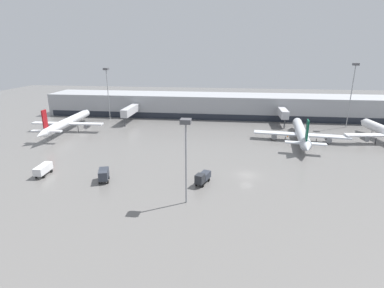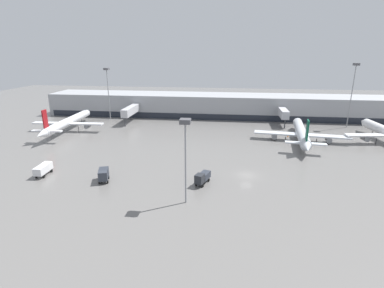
{
  "view_description": "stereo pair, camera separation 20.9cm",
  "coord_description": "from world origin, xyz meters",
  "px_view_note": "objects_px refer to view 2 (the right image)",
  "views": [
    {
      "loc": [
        -4.53,
        -62.55,
        26.64
      ],
      "look_at": [
        -13.85,
        11.95,
        3.0
      ],
      "focal_mm": 28.0,
      "sensor_mm": 36.0,
      "label": 1
    },
    {
      "loc": [
        -4.32,
        -62.52,
        26.64
      ],
      "look_at": [
        -13.85,
        11.95,
        3.0
      ],
      "focal_mm": 28.0,
      "sensor_mm": 36.0,
      "label": 2
    }
  ],
  "objects_px": {
    "parked_jet_0": "(301,133)",
    "apron_light_mast_0": "(354,79)",
    "apron_light_mast_2": "(107,80)",
    "parked_jet_2": "(68,122)",
    "apron_light_mast_4": "(185,136)",
    "service_truck_1": "(202,177)",
    "service_truck_2": "(103,174)",
    "traffic_cone_0": "(288,136)",
    "service_truck_0": "(43,169)"
  },
  "relations": [
    {
      "from": "parked_jet_0",
      "to": "apron_light_mast_0",
      "type": "relative_size",
      "value": 1.58
    },
    {
      "from": "apron_light_mast_2",
      "to": "parked_jet_0",
      "type": "bearing_deg",
      "value": -17.36
    },
    {
      "from": "parked_jet_0",
      "to": "parked_jet_2",
      "type": "relative_size",
      "value": 0.97
    },
    {
      "from": "parked_jet_0",
      "to": "apron_light_mast_4",
      "type": "xyz_separation_m",
      "value": [
        -29.16,
        -42.48,
        10.01
      ]
    },
    {
      "from": "apron_light_mast_0",
      "to": "apron_light_mast_4",
      "type": "xyz_separation_m",
      "value": [
        -49.31,
        -62.38,
        -4.65
      ]
    },
    {
      "from": "parked_jet_2",
      "to": "service_truck_1",
      "type": "distance_m",
      "value": 61.17
    },
    {
      "from": "service_truck_2",
      "to": "service_truck_1",
      "type": "bearing_deg",
      "value": 76.05
    },
    {
      "from": "apron_light_mast_0",
      "to": "apron_light_mast_4",
      "type": "bearing_deg",
      "value": -128.33
    },
    {
      "from": "service_truck_1",
      "to": "apron_light_mast_2",
      "type": "bearing_deg",
      "value": -123.88
    },
    {
      "from": "parked_jet_0",
      "to": "traffic_cone_0",
      "type": "bearing_deg",
      "value": 39.83
    },
    {
      "from": "traffic_cone_0",
      "to": "apron_light_mast_4",
      "type": "bearing_deg",
      "value": -119.09
    },
    {
      "from": "apron_light_mast_4",
      "to": "apron_light_mast_0",
      "type": "bearing_deg",
      "value": 51.67
    },
    {
      "from": "parked_jet_2",
      "to": "service_truck_2",
      "type": "xyz_separation_m",
      "value": [
        28.52,
        -37.34,
        -1.68
      ]
    },
    {
      "from": "parked_jet_0",
      "to": "service_truck_1",
      "type": "bearing_deg",
      "value": 148.57
    },
    {
      "from": "traffic_cone_0",
      "to": "apron_light_mast_4",
      "type": "distance_m",
      "value": 55.22
    },
    {
      "from": "apron_light_mast_0",
      "to": "traffic_cone_0",
      "type": "bearing_deg",
      "value": -146.48
    },
    {
      "from": "parked_jet_2",
      "to": "traffic_cone_0",
      "type": "height_order",
      "value": "parked_jet_2"
    },
    {
      "from": "parked_jet_2",
      "to": "traffic_cone_0",
      "type": "relative_size",
      "value": 52.21
    },
    {
      "from": "traffic_cone_0",
      "to": "service_truck_0",
      "type": "bearing_deg",
      "value": -146.97
    },
    {
      "from": "apron_light_mast_2",
      "to": "apron_light_mast_4",
      "type": "distance_m",
      "value": 75.71
    },
    {
      "from": "apron_light_mast_2",
      "to": "apron_light_mast_4",
      "type": "height_order",
      "value": "apron_light_mast_2"
    },
    {
      "from": "traffic_cone_0",
      "to": "apron_light_mast_4",
      "type": "height_order",
      "value": "apron_light_mast_4"
    },
    {
      "from": "apron_light_mast_0",
      "to": "parked_jet_2",
      "type": "bearing_deg",
      "value": -169.44
    },
    {
      "from": "service_truck_0",
      "to": "service_truck_1",
      "type": "height_order",
      "value": "service_truck_1"
    },
    {
      "from": "service_truck_0",
      "to": "apron_light_mast_4",
      "type": "distance_m",
      "value": 36.05
    },
    {
      "from": "parked_jet_2",
      "to": "service_truck_2",
      "type": "bearing_deg",
      "value": -145.27
    },
    {
      "from": "traffic_cone_0",
      "to": "apron_light_mast_0",
      "type": "xyz_separation_m",
      "value": [
        23.13,
        15.32,
        16.86
      ]
    },
    {
      "from": "parked_jet_2",
      "to": "apron_light_mast_0",
      "type": "height_order",
      "value": "apron_light_mast_0"
    },
    {
      "from": "parked_jet_2",
      "to": "traffic_cone_0",
      "type": "distance_m",
      "value": 73.44
    },
    {
      "from": "traffic_cone_0",
      "to": "apron_light_mast_2",
      "type": "distance_m",
      "value": 70.16
    },
    {
      "from": "parked_jet_0",
      "to": "service_truck_1",
      "type": "relative_size",
      "value": 6.85
    },
    {
      "from": "traffic_cone_0",
      "to": "parked_jet_2",
      "type": "bearing_deg",
      "value": -177.92
    },
    {
      "from": "apron_light_mast_2",
      "to": "apron_light_mast_4",
      "type": "relative_size",
      "value": 1.29
    },
    {
      "from": "service_truck_2",
      "to": "apron_light_mast_2",
      "type": "height_order",
      "value": "apron_light_mast_2"
    },
    {
      "from": "service_truck_0",
      "to": "apron_light_mast_0",
      "type": "relative_size",
      "value": 0.23
    },
    {
      "from": "parked_jet_0",
      "to": "apron_light_mast_4",
      "type": "distance_m",
      "value": 52.49
    },
    {
      "from": "service_truck_1",
      "to": "traffic_cone_0",
      "type": "xyz_separation_m",
      "value": [
        23.94,
        38.7,
        -1.12
      ]
    },
    {
      "from": "parked_jet_0",
      "to": "apron_light_mast_0",
      "type": "bearing_deg",
      "value": -38.53
    },
    {
      "from": "traffic_cone_0",
      "to": "apron_light_mast_0",
      "type": "distance_m",
      "value": 32.47
    },
    {
      "from": "apron_light_mast_0",
      "to": "service_truck_0",
      "type": "bearing_deg",
      "value": -146.83
    },
    {
      "from": "service_truck_1",
      "to": "apron_light_mast_0",
      "type": "height_order",
      "value": "apron_light_mast_0"
    },
    {
      "from": "service_truck_1",
      "to": "apron_light_mast_4",
      "type": "xyz_separation_m",
      "value": [
        -2.24,
        -8.36,
        11.09
      ]
    },
    {
      "from": "apron_light_mast_4",
      "to": "service_truck_2",
      "type": "bearing_deg",
      "value": 159.27
    },
    {
      "from": "service_truck_1",
      "to": "service_truck_2",
      "type": "distance_m",
      "value": 20.92
    },
    {
      "from": "parked_jet_0",
      "to": "service_truck_1",
      "type": "xyz_separation_m",
      "value": [
        -26.91,
        -34.12,
        -1.08
      ]
    },
    {
      "from": "service_truck_0",
      "to": "service_truck_1",
      "type": "distance_m",
      "value": 35.49
    },
    {
      "from": "service_truck_2",
      "to": "apron_light_mast_0",
      "type": "bearing_deg",
      "value": 111.63
    },
    {
      "from": "service_truck_0",
      "to": "apron_light_mast_2",
      "type": "relative_size",
      "value": 0.25
    },
    {
      "from": "service_truck_2",
      "to": "apron_light_mast_0",
      "type": "height_order",
      "value": "apron_light_mast_0"
    },
    {
      "from": "service_truck_2",
      "to": "apron_light_mast_4",
      "type": "height_order",
      "value": "apron_light_mast_4"
    }
  ]
}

